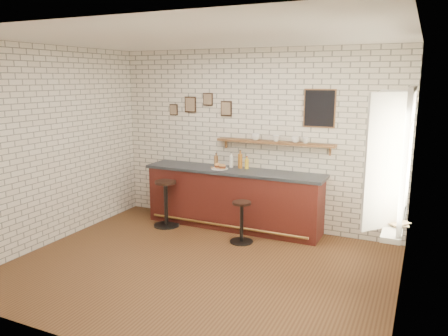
{
  "coord_description": "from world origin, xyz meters",
  "views": [
    {
      "loc": [
        2.63,
        -4.85,
        2.52
      ],
      "look_at": [
        -0.04,
        0.9,
        1.2
      ],
      "focal_mm": 35.0,
      "sensor_mm": 36.0,
      "label": 1
    }
  ],
  "objects_px": {
    "bitters_bottle_white": "(231,161)",
    "book_upper": "(392,221)",
    "bar_stool_left": "(166,202)",
    "condiment_bottle_yellow": "(247,163)",
    "shelf_cup_c": "(295,140)",
    "bar_stool_right": "(242,221)",
    "bar_counter": "(233,198)",
    "shelf_cup_a": "(256,137)",
    "book_lower": "(392,223)",
    "shelf_cup_d": "(306,140)",
    "sandwich_plate": "(220,169)",
    "bitters_bottle_brown": "(216,161)",
    "ciabatta_sandwich": "(220,166)",
    "bitters_bottle_amber": "(240,161)",
    "shelf_cup_b": "(276,138)"
  },
  "relations": [
    {
      "from": "shelf_cup_a",
      "to": "shelf_cup_c",
      "type": "bearing_deg",
      "value": -40.31
    },
    {
      "from": "bitters_bottle_amber",
      "to": "shelf_cup_d",
      "type": "xyz_separation_m",
      "value": [
        1.1,
        0.05,
        0.41
      ]
    },
    {
      "from": "shelf_cup_c",
      "to": "condiment_bottle_yellow",
      "type": "bearing_deg",
      "value": 121.88
    },
    {
      "from": "bitters_bottle_amber",
      "to": "ciabatta_sandwich",
      "type": "bearing_deg",
      "value": -143.35
    },
    {
      "from": "bitters_bottle_white",
      "to": "book_upper",
      "type": "xyz_separation_m",
      "value": [
        2.73,
        -1.73,
        -0.16
      ]
    },
    {
      "from": "bitters_bottle_white",
      "to": "bar_stool_left",
      "type": "distance_m",
      "value": 1.32
    },
    {
      "from": "bar_stool_left",
      "to": "shelf_cup_a",
      "type": "bearing_deg",
      "value": 24.69
    },
    {
      "from": "ciabatta_sandwich",
      "to": "shelf_cup_a",
      "type": "bearing_deg",
      "value": 25.34
    },
    {
      "from": "book_upper",
      "to": "book_lower",
      "type": "bearing_deg",
      "value": -53.14
    },
    {
      "from": "bar_counter",
      "to": "shelf_cup_b",
      "type": "height_order",
      "value": "shelf_cup_b"
    },
    {
      "from": "bar_stool_right",
      "to": "bitters_bottle_amber",
      "type": "bearing_deg",
      "value": 114.72
    },
    {
      "from": "ciabatta_sandwich",
      "to": "condiment_bottle_yellow",
      "type": "height_order",
      "value": "condiment_bottle_yellow"
    },
    {
      "from": "shelf_cup_b",
      "to": "bitters_bottle_brown",
      "type": "bearing_deg",
      "value": 123.39
    },
    {
      "from": "bar_stool_left",
      "to": "shelf_cup_a",
      "type": "relative_size",
      "value": 5.82
    },
    {
      "from": "bitters_bottle_amber",
      "to": "bar_stool_left",
      "type": "distance_m",
      "value": 1.46
    },
    {
      "from": "bitters_bottle_amber",
      "to": "book_lower",
      "type": "relative_size",
      "value": 1.4
    },
    {
      "from": "book_upper",
      "to": "shelf_cup_d",
      "type": "bearing_deg",
      "value": 166.28
    },
    {
      "from": "condiment_bottle_yellow",
      "to": "shelf_cup_b",
      "type": "distance_m",
      "value": 0.67
    },
    {
      "from": "bar_stool_left",
      "to": "bar_stool_right",
      "type": "xyz_separation_m",
      "value": [
        1.48,
        -0.16,
        -0.08
      ]
    },
    {
      "from": "condiment_bottle_yellow",
      "to": "bar_stool_left",
      "type": "height_order",
      "value": "condiment_bottle_yellow"
    },
    {
      "from": "bitters_bottle_amber",
      "to": "shelf_cup_a",
      "type": "bearing_deg",
      "value": 10.13
    },
    {
      "from": "ciabatta_sandwich",
      "to": "bar_stool_left",
      "type": "bearing_deg",
      "value": -155.73
    },
    {
      "from": "shelf_cup_d",
      "to": "bitters_bottle_amber",
      "type": "bearing_deg",
      "value": 166.22
    },
    {
      "from": "condiment_bottle_yellow",
      "to": "bar_stool_left",
      "type": "bearing_deg",
      "value": -154.7
    },
    {
      "from": "ciabatta_sandwich",
      "to": "book_lower",
      "type": "distance_m",
      "value": 3.24
    },
    {
      "from": "bitters_bottle_brown",
      "to": "condiment_bottle_yellow",
      "type": "bearing_deg",
      "value": 0.0
    },
    {
      "from": "shelf_cup_c",
      "to": "sandwich_plate",
      "type": "bearing_deg",
      "value": 130.35
    },
    {
      "from": "book_lower",
      "to": "book_upper",
      "type": "xyz_separation_m",
      "value": [
        0.0,
        0.02,
        0.02
      ]
    },
    {
      "from": "bitters_bottle_white",
      "to": "ciabatta_sandwich",
      "type": "bearing_deg",
      "value": -118.83
    },
    {
      "from": "condiment_bottle_yellow",
      "to": "shelf_cup_d",
      "type": "height_order",
      "value": "shelf_cup_d"
    },
    {
      "from": "bar_stool_right",
      "to": "shelf_cup_c",
      "type": "height_order",
      "value": "shelf_cup_c"
    },
    {
      "from": "ciabatta_sandwich",
      "to": "book_upper",
      "type": "xyz_separation_m",
      "value": [
        2.84,
        -1.52,
        -0.1
      ]
    },
    {
      "from": "bitters_bottle_white",
      "to": "shelf_cup_a",
      "type": "distance_m",
      "value": 0.61
    },
    {
      "from": "bitters_bottle_brown",
      "to": "bar_stool_right",
      "type": "xyz_separation_m",
      "value": [
        0.8,
        -0.75,
        -0.75
      ]
    },
    {
      "from": "bitters_bottle_amber",
      "to": "shelf_cup_b",
      "type": "xyz_separation_m",
      "value": [
        0.61,
        0.05,
        0.41
      ]
    },
    {
      "from": "bar_stool_right",
      "to": "book_lower",
      "type": "xyz_separation_m",
      "value": [
        2.22,
        -1.0,
        0.59
      ]
    },
    {
      "from": "sandwich_plate",
      "to": "book_lower",
      "type": "relative_size",
      "value": 1.25
    },
    {
      "from": "shelf_cup_a",
      "to": "book_upper",
      "type": "height_order",
      "value": "shelf_cup_a"
    },
    {
      "from": "bar_counter",
      "to": "bar_stool_left",
      "type": "distance_m",
      "value": 1.16
    },
    {
      "from": "book_upper",
      "to": "bitters_bottle_brown",
      "type": "bearing_deg",
      "value": -172.97
    },
    {
      "from": "shelf_cup_d",
      "to": "bitters_bottle_white",
      "type": "bearing_deg",
      "value": 165.91
    },
    {
      "from": "sandwich_plate",
      "to": "bitters_bottle_white",
      "type": "height_order",
      "value": "bitters_bottle_white"
    },
    {
      "from": "ciabatta_sandwich",
      "to": "shelf_cup_b",
      "type": "distance_m",
      "value": 1.05
    },
    {
      "from": "condiment_bottle_yellow",
      "to": "sandwich_plate",
      "type": "bearing_deg",
      "value": -153.18
    },
    {
      "from": "shelf_cup_c",
      "to": "bitters_bottle_brown",
      "type": "bearing_deg",
      "value": 120.55
    },
    {
      "from": "shelf_cup_a",
      "to": "shelf_cup_d",
      "type": "distance_m",
      "value": 0.85
    },
    {
      "from": "bar_stool_left",
      "to": "bar_stool_right",
      "type": "relative_size",
      "value": 1.22
    },
    {
      "from": "sandwich_plate",
      "to": "bitters_bottle_white",
      "type": "bearing_deg",
      "value": 58.98
    },
    {
      "from": "condiment_bottle_yellow",
      "to": "shelf_cup_c",
      "type": "relative_size",
      "value": 1.71
    },
    {
      "from": "bitters_bottle_amber",
      "to": "book_lower",
      "type": "distance_m",
      "value": 3.11
    }
  ]
}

